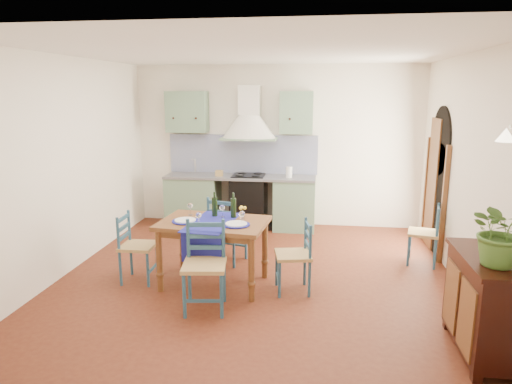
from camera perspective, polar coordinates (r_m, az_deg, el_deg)
floor at (r=6.01m, az=0.17°, el=-10.51°), size 5.00×5.00×0.00m
back_wall at (r=7.98m, az=-0.94°, el=3.10°), size 5.00×0.96×2.80m
right_wall at (r=6.11m, az=24.46°, el=1.82°), size 0.26×5.00×2.80m
left_wall at (r=6.44m, az=-22.47°, el=3.06°), size 0.04×5.00×2.80m
ceiling at (r=5.55m, az=0.19°, el=17.20°), size 5.00×5.00×0.01m
dining_table at (r=5.57m, az=-5.32°, el=-4.60°), size 1.35×1.04×1.13m
chair_near at (r=5.04m, az=-6.43°, el=-9.06°), size 0.51×0.51×0.98m
chair_far at (r=6.34m, az=-3.72°, el=-4.56°), size 0.55×0.55×0.95m
chair_left at (r=5.93m, az=-14.79°, el=-6.62°), size 0.42×0.42×0.87m
chair_right at (r=5.46m, az=4.96°, el=-7.93°), size 0.47×0.47×0.87m
chair_spare at (r=6.70m, az=20.44°, el=-4.91°), size 0.48×0.48×0.85m
sideboard at (r=4.66m, az=26.77°, el=-12.18°), size 0.50×1.05×0.94m
potted_plant at (r=4.25m, az=28.46°, el=-4.27°), size 0.62×0.57×0.60m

